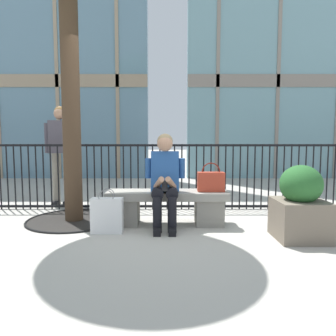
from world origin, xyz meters
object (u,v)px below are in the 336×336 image
object	(u,v)px
seated_person_with_phone	(166,177)
bystander_at_railing	(62,147)
stone_bench	(168,204)
handbag_on_bench	(212,181)
planter	(301,205)
shopping_bag	(108,215)

from	to	relation	value
seated_person_with_phone	bystander_at_railing	size ratio (longest dim) A/B	0.71
stone_bench	handbag_on_bench	world-z (taller)	handbag_on_bench
seated_person_with_phone	bystander_at_railing	distance (m)	2.38
planter	stone_bench	bearing A→B (deg)	157.93
stone_bench	shopping_bag	bearing A→B (deg)	-152.57
seated_person_with_phone	handbag_on_bench	distance (m)	0.62
seated_person_with_phone	stone_bench	bearing A→B (deg)	78.05
stone_bench	handbag_on_bench	bearing A→B (deg)	-0.99
bystander_at_railing	seated_person_with_phone	bearing A→B (deg)	-38.71
stone_bench	handbag_on_bench	size ratio (longest dim) A/B	4.18
shopping_bag	planter	bearing A→B (deg)	-5.99
stone_bench	seated_person_with_phone	distance (m)	0.40
handbag_on_bench	shopping_bag	bearing A→B (deg)	-164.28
planter	shopping_bag	bearing A→B (deg)	174.01
stone_bench	shopping_bag	xyz separation A→B (m)	(-0.73, -0.38, -0.05)
planter	bystander_at_railing	bearing A→B (deg)	149.92
handbag_on_bench	planter	bearing A→B (deg)	-32.86
stone_bench	bystander_at_railing	world-z (taller)	bystander_at_railing
bystander_at_railing	shopping_bag	bearing A→B (deg)	-56.65
seated_person_with_phone	planter	xyz separation A→B (m)	(1.54, -0.49, -0.26)
seated_person_with_phone	planter	size ratio (longest dim) A/B	1.43
seated_person_with_phone	bystander_at_railing	world-z (taller)	bystander_at_railing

